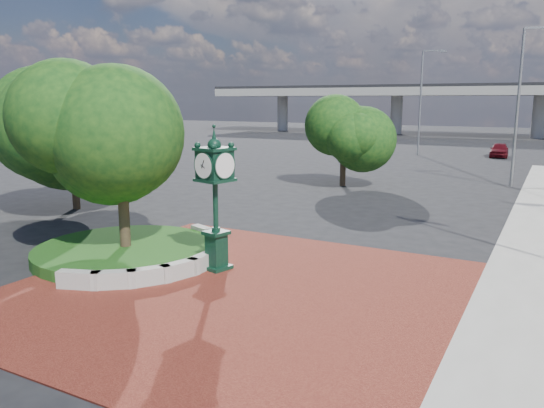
% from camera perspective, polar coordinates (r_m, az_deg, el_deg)
% --- Properties ---
extents(ground, '(200.00, 200.00, 0.00)m').
position_cam_1_polar(ground, '(16.01, -2.18, -8.18)').
color(ground, black).
rests_on(ground, ground).
extents(plaza, '(12.00, 12.00, 0.04)m').
position_cam_1_polar(plaza, '(15.20, -4.12, -9.20)').
color(plaza, maroon).
rests_on(plaza, ground).
extents(planter_wall, '(2.96, 6.77, 0.54)m').
position_cam_1_polar(planter_wall, '(17.40, -9.93, -5.82)').
color(planter_wall, '#9E9B93').
rests_on(planter_wall, ground).
extents(grass_bed, '(6.10, 6.10, 0.40)m').
position_cam_1_polar(grass_bed, '(18.88, -15.43, -4.93)').
color(grass_bed, '#1B3F12').
rests_on(grass_bed, ground).
extents(overpass, '(90.00, 12.00, 7.50)m').
position_cam_1_polar(overpass, '(83.39, 23.37, 11.12)').
color(overpass, '#9E9B93').
rests_on(overpass, ground).
extents(tree_planter, '(5.20, 5.20, 6.33)m').
position_cam_1_polar(tree_planter, '(18.24, -16.00, 5.77)').
color(tree_planter, '#38281C').
rests_on(tree_planter, ground).
extents(tree_northwest, '(5.60, 5.60, 6.93)m').
position_cam_1_polar(tree_northwest, '(27.46, -20.83, 7.98)').
color(tree_northwest, '#38281C').
rests_on(tree_northwest, ground).
extents(tree_street, '(4.40, 4.40, 5.45)m').
position_cam_1_polar(tree_street, '(33.20, 7.73, 7.50)').
color(tree_street, '#38281C').
rests_on(tree_street, ground).
extents(post_clock, '(1.10, 1.10, 4.50)m').
position_cam_1_polar(post_clock, '(16.43, -6.12, 1.18)').
color(post_clock, black).
rests_on(post_clock, ground).
extents(parked_car, '(1.81, 4.02, 1.34)m').
position_cam_1_polar(parked_car, '(54.33, 23.24, 5.37)').
color(parked_car, '#540C14').
rests_on(parked_car, ground).
extents(street_lamp_near, '(2.08, 0.78, 9.50)m').
position_cam_1_polar(street_lamp_near, '(35.80, 25.37, 10.53)').
color(street_lamp_near, slate).
rests_on(street_lamp_near, ground).
extents(street_lamp_far, '(2.21, 0.55, 9.87)m').
position_cam_1_polar(street_lamp_far, '(53.44, 15.97, 11.26)').
color(street_lamp_far, slate).
rests_on(street_lamp_far, ground).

